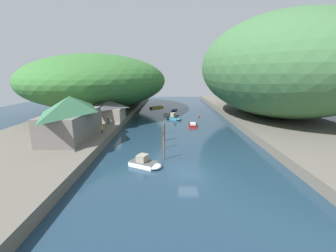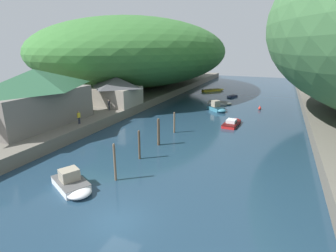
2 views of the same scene
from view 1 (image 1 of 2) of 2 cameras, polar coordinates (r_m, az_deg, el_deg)
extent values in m
plane|color=#1E384C|center=(57.31, 2.75, 0.91)|extent=(130.00, 130.00, 0.00)
cube|color=#666056|center=(61.15, -20.57, 1.55)|extent=(22.00, 120.00, 1.44)
cube|color=#666056|center=(63.00, 25.36, 1.43)|extent=(22.00, 120.00, 1.44)
ellipsoid|color=#387033|center=(78.61, -16.90, 10.92)|extent=(42.81, 59.94, 16.74)
ellipsoid|color=#3D6B3D|center=(64.83, 26.44, 13.28)|extent=(38.37, 53.72, 24.68)
cube|color=slate|center=(41.68, -23.20, 0.31)|extent=(6.14, 13.56, 4.42)
pyramid|color=#38704C|center=(41.10, -23.64, 5.13)|extent=(6.64, 14.65, 2.66)
cube|color=gray|center=(54.14, -14.95, 2.96)|extent=(6.79, 6.44, 3.06)
pyramid|color=#4C4C51|center=(53.78, -15.10, 5.49)|extent=(7.34, 6.96, 1.77)
cube|color=red|center=(53.06, 6.31, 0.09)|extent=(2.13, 4.49, 0.44)
ellipsoid|color=red|center=(55.19, 6.23, 0.60)|extent=(1.89, 2.30, 0.44)
cube|color=#450A0A|center=(53.01, 6.31, 0.34)|extent=(2.17, 4.58, 0.03)
cube|color=silver|center=(52.82, 6.32, 0.56)|extent=(1.39, 1.61, 0.51)
cube|color=teal|center=(61.07, 1.46, 2.01)|extent=(3.65, 3.54, 0.67)
ellipsoid|color=teal|center=(60.01, 2.66, 1.80)|extent=(2.35, 2.35, 0.67)
cube|color=#132A33|center=(61.01, 1.46, 2.33)|extent=(3.72, 3.61, 0.03)
cube|color=#9E937F|center=(60.97, 1.39, 2.85)|extent=(1.69, 1.69, 1.13)
cube|color=silver|center=(67.17, 0.52, 2.91)|extent=(3.76, 1.99, 0.38)
ellipsoid|color=silver|center=(67.20, 2.12, 2.91)|extent=(1.88, 1.89, 0.38)
cube|color=#504E4A|center=(67.13, 0.52, 3.08)|extent=(3.84, 2.03, 0.03)
cube|color=white|center=(30.80, -6.27, -9.53)|extent=(4.07, 3.40, 0.64)
ellipsoid|color=white|center=(29.92, -3.39, -10.17)|extent=(2.44, 2.51, 0.64)
cube|color=#525252|center=(30.67, -6.29, -8.95)|extent=(4.15, 3.46, 0.03)
cube|color=#9E937F|center=(30.56, -6.49, -8.10)|extent=(1.74, 1.82, 0.96)
cube|color=navy|center=(75.41, 1.63, 4.03)|extent=(2.07, 2.90, 0.35)
ellipsoid|color=navy|center=(74.18, 1.30, 3.88)|extent=(1.57, 1.64, 0.35)
cube|color=black|center=(75.38, 1.63, 4.17)|extent=(2.11, 2.96, 0.03)
cube|color=gold|center=(81.58, -3.05, 4.78)|extent=(4.42, 4.52, 0.55)
ellipsoid|color=gold|center=(83.30, -1.76, 4.97)|extent=(2.62, 2.65, 0.55)
cube|color=#4C3E0E|center=(81.54, -3.05, 4.99)|extent=(4.51, 4.61, 0.03)
cylinder|color=brown|center=(32.47, -1.07, -5.73)|extent=(0.20, 0.20, 3.29)
sphere|color=brown|center=(31.97, -1.08, -2.87)|extent=(0.18, 0.18, 0.18)
cylinder|color=#4C3D2D|center=(37.12, -1.36, -3.56)|extent=(0.23, 0.23, 2.96)
sphere|color=#4C3D2D|center=(36.70, -1.37, -1.27)|extent=(0.21, 0.21, 0.21)
cylinder|color=#4C3D2D|center=(41.31, -1.01, -1.74)|extent=(0.32, 0.32, 3.07)
sphere|color=#4C3D2D|center=(40.93, -1.02, 0.42)|extent=(0.28, 0.28, 0.28)
cylinder|color=brown|center=(46.28, -0.92, -0.32)|extent=(0.23, 0.23, 2.73)
sphere|color=brown|center=(45.98, -0.92, 1.39)|extent=(0.21, 0.21, 0.21)
sphere|color=red|center=(65.27, 7.87, 2.55)|extent=(0.53, 0.53, 0.53)
cone|color=red|center=(65.20, 7.88, 2.89)|extent=(0.26, 0.26, 0.26)
cylinder|color=#282D3D|center=(42.49, -16.41, -1.40)|extent=(0.13, 0.13, 0.85)
cylinder|color=#282D3D|center=(42.64, -16.31, -1.34)|extent=(0.13, 0.13, 0.85)
cube|color=gold|center=(42.39, -16.43, -0.41)|extent=(0.27, 0.41, 0.62)
sphere|color=#9E7051|center=(42.30, -16.46, 0.15)|extent=(0.22, 0.22, 0.22)
cylinder|color=#282D3D|center=(50.25, -14.87, 0.91)|extent=(0.13, 0.13, 0.85)
cylinder|color=#282D3D|center=(50.42, -14.82, 0.95)|extent=(0.13, 0.13, 0.85)
cube|color=#2D2D33|center=(50.19, -14.90, 1.75)|extent=(0.23, 0.38, 0.62)
sphere|color=tan|center=(50.11, -14.93, 2.22)|extent=(0.22, 0.22, 0.22)
camera|label=2|loc=(17.84, 40.50, 6.78)|focal=28.00mm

